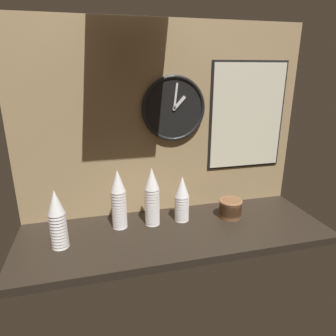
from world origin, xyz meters
name	(u,v)px	position (x,y,z in m)	size (l,w,h in m)	color
ground_plane	(175,232)	(0.00, 0.00, -0.02)	(1.60, 0.56, 0.04)	black
wall_tiled_back	(163,122)	(0.00, 0.27, 0.53)	(1.60, 0.03, 1.05)	tan
cup_stack_center_right	(182,198)	(0.06, 0.09, 0.13)	(0.08, 0.08, 0.26)	white
cup_stack_center	(152,196)	(-0.10, 0.09, 0.16)	(0.08, 0.08, 0.32)	white
cup_stack_center_left	(119,199)	(-0.28, 0.10, 0.16)	(0.08, 0.08, 0.32)	white
cup_stack_far_left	(57,219)	(-0.57, -0.02, 0.15)	(0.08, 0.08, 0.29)	white
bowl_stack_right	(230,208)	(0.34, 0.06, 0.06)	(0.13, 0.13, 0.11)	brown
wall_clock	(174,109)	(0.05, 0.23, 0.60)	(0.35, 0.03, 0.35)	black
menu_board	(247,116)	(0.50, 0.24, 0.54)	(0.47, 0.01, 0.62)	black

